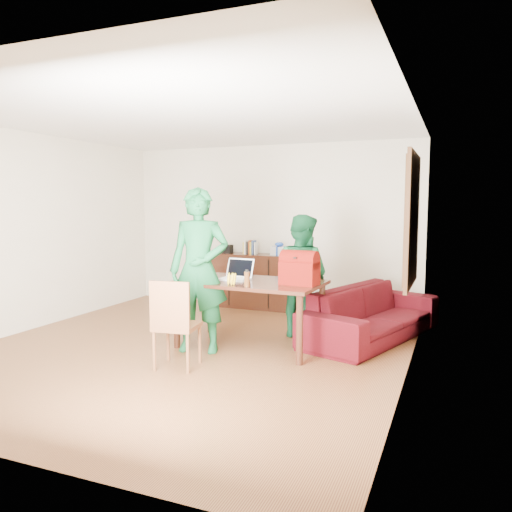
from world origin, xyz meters
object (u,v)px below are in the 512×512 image
at_px(table, 250,289).
at_px(chair, 177,342).
at_px(person_near, 199,270).
at_px(person_far, 301,276).
at_px(laptop, 234,276).
at_px(sofa, 372,313).
at_px(red_bag, 299,271).
at_px(bottle, 247,278).

bearing_deg(table, chair, -109.97).
height_order(person_near, person_far, person_near).
xyz_separation_m(table, laptop, (-0.20, -0.01, 0.15)).
relative_size(person_near, sofa, 0.85).
distance_m(chair, red_bag, 1.58).
bearing_deg(laptop, sofa, 36.28).
bearing_deg(person_far, table, 77.79).
bearing_deg(red_bag, person_near, -156.21).
bearing_deg(laptop, person_near, -122.06).
bearing_deg(person_near, chair, -97.86).
relative_size(bottle, sofa, 0.08).
bearing_deg(sofa, red_bag, 163.90).
relative_size(laptop, red_bag, 0.90).
distance_m(laptop, red_bag, 0.85).
xyz_separation_m(table, person_far, (0.43, 0.72, 0.09)).
relative_size(table, person_far, 1.11).
bearing_deg(person_far, bottle, 93.57).
bearing_deg(chair, person_far, 55.49).
height_order(person_near, bottle, person_near).
bearing_deg(red_bag, table, -177.00).
relative_size(chair, sofa, 0.42).
relative_size(table, bottle, 9.37).
height_order(person_far, sofa, person_far).
height_order(laptop, red_bag, red_bag).
bearing_deg(chair, bottle, 40.14).
xyz_separation_m(chair, person_far, (0.85, 1.72, 0.52)).
distance_m(person_near, red_bag, 1.16).
xyz_separation_m(table, bottle, (0.13, -0.39, 0.20)).
xyz_separation_m(laptop, bottle, (0.33, -0.38, 0.05)).
xyz_separation_m(table, person_near, (-0.48, -0.38, 0.26)).
height_order(person_far, red_bag, person_far).
height_order(chair, red_bag, red_bag).
xyz_separation_m(person_near, red_bag, (1.11, 0.34, 0.00)).
bearing_deg(sofa, chair, 157.03).
bearing_deg(sofa, bottle, 156.90).
relative_size(chair, bottle, 5.04).
relative_size(chair, laptop, 2.51).
height_order(red_bag, sofa, red_bag).
xyz_separation_m(person_near, person_far, (0.91, 1.10, -0.16)).
relative_size(chair, person_far, 0.60).
distance_m(table, person_far, 0.84).
height_order(chair, person_near, person_near).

